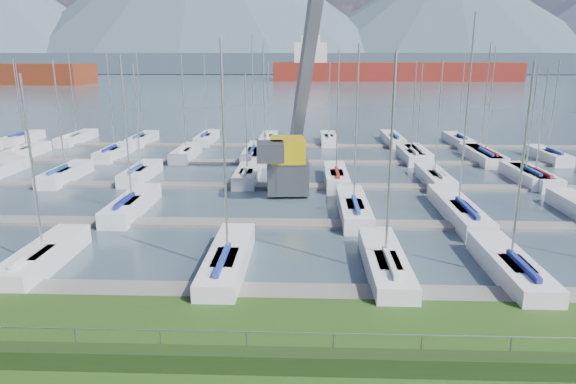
{
  "coord_description": "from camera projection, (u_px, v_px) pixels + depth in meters",
  "views": [
    {
      "loc": [
        1.0,
        -15.72,
        10.38
      ],
      "look_at": [
        0.0,
        12.0,
        3.0
      ],
      "focal_mm": 32.0,
      "sensor_mm": 36.0,
      "label": 1
    }
  ],
  "objects": [
    {
      "name": "water",
      "position": [
        305.0,
        77.0,
        269.09
      ],
      "size": [
        800.0,
        540.0,
        0.2
      ],
      "primitive_type": "cube",
      "color": "#3F515D"
    },
    {
      "name": "hedge",
      "position": [
        275.0,
        361.0,
        17.41
      ],
      "size": [
        80.0,
        0.7,
        0.7
      ],
      "primitive_type": "cube",
      "color": "#1F3212",
      "rests_on": "grass"
    },
    {
      "name": "fence",
      "position": [
        275.0,
        332.0,
        17.58
      ],
      "size": [
        80.0,
        0.04,
        0.04
      ],
      "primitive_type": "cylinder",
      "rotation": [
        0.0,
        1.57,
        0.0
      ],
      "color": "gray",
      "rests_on": "grass"
    },
    {
      "name": "foothill",
      "position": [
        306.0,
        63.0,
        335.04
      ],
      "size": [
        900.0,
        80.0,
        12.0
      ],
      "primitive_type": "cube",
      "color": "#3E4D5B",
      "rests_on": "water"
    },
    {
      "name": "mountains",
      "position": [
        316.0,
        7.0,
        396.4
      ],
      "size": [
        1190.0,
        360.0,
        115.0
      ],
      "color": "#454D65",
      "rests_on": "water"
    },
    {
      "name": "docks",
      "position": [
        294.0,
        186.0,
        43.05
      ],
      "size": [
        90.0,
        41.6,
        0.25
      ],
      "color": "gray",
      "rests_on": "water"
    },
    {
      "name": "crane",
      "position": [
        294.0,
        122.0,
        40.65
      ],
      "size": [
        6.05,
        13.23,
        22.35
      ],
      "rotation": [
        0.0,
        0.0,
        0.09
      ],
      "color": "#54575C",
      "rests_on": "water"
    },
    {
      "name": "cargo_ship_mid",
      "position": [
        385.0,
        72.0,
        226.45
      ],
      "size": [
        107.15,
        18.52,
        21.5
      ],
      "rotation": [
        0.0,
        0.0,
        0.0
      ],
      "color": "maroon",
      "rests_on": "water"
    },
    {
      "name": "sailboat_fleet",
      "position": [
        295.0,
        115.0,
        44.85
      ],
      "size": [
        73.54,
        50.01,
        13.55
      ],
      "color": "navy",
      "rests_on": "water"
    }
  ]
}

